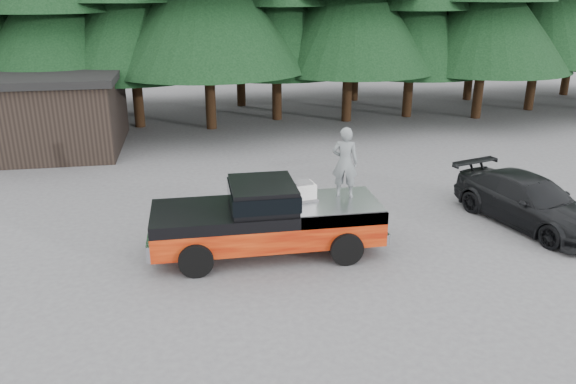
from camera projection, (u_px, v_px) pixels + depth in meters
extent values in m
plane|color=#4A4A4C|center=(277.00, 257.00, 14.44)|extent=(120.00, 120.00, 0.00)
cube|color=black|center=(263.00, 194.00, 14.13)|extent=(1.66, 1.90, 0.59)
cube|color=silver|center=(302.00, 192.00, 14.54)|extent=(0.69, 0.60, 0.42)
imported|color=slate|center=(345.00, 162.00, 14.52)|extent=(0.80, 0.66, 1.87)
imported|color=black|center=(529.00, 201.00, 16.26)|extent=(3.25, 5.17, 1.40)
cube|color=black|center=(22.00, 115.00, 23.58)|extent=(8.00, 6.00, 3.00)
cube|color=black|center=(15.00, 75.00, 23.02)|extent=(8.40, 6.40, 0.30)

